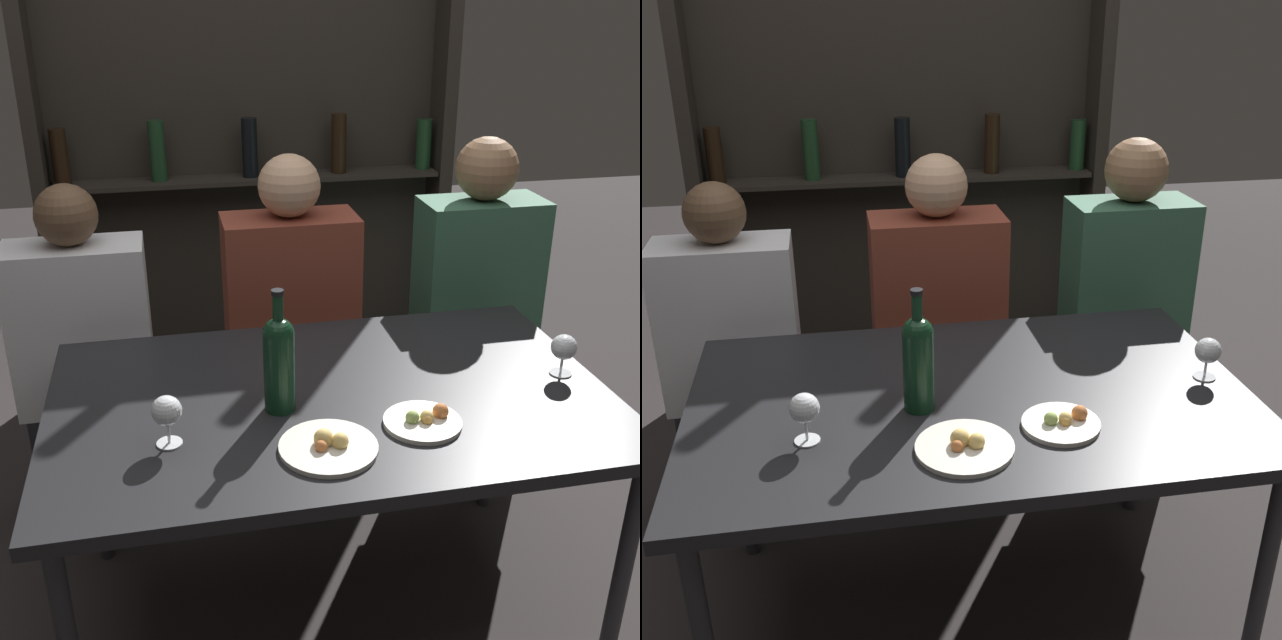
{
  "view_description": "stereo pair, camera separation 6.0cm",
  "coord_description": "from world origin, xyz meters",
  "views": [
    {
      "loc": [
        -0.38,
        -1.66,
        1.71
      ],
      "look_at": [
        0.0,
        0.14,
        0.9
      ],
      "focal_mm": 42.0,
      "sensor_mm": 36.0,
      "label": 1
    },
    {
      "loc": [
        -0.32,
        -1.67,
        1.71
      ],
      "look_at": [
        0.0,
        0.14,
        0.9
      ],
      "focal_mm": 42.0,
      "sensor_mm": 36.0,
      "label": 2
    }
  ],
  "objects": [
    {
      "name": "wine_rack_wall",
      "position": [
        -0.0,
        1.67,
        1.19
      ],
      "size": [
        1.82,
        0.21,
        2.36
      ],
      "color": "#28231E",
      "rests_on": "ground_plane"
    },
    {
      "name": "seated_person_right",
      "position": [
        0.67,
        0.64,
        0.6
      ],
      "size": [
        0.42,
        0.22,
        1.28
      ],
      "color": "#26262B",
      "rests_on": "ground_plane"
    },
    {
      "name": "wine_bottle",
      "position": [
        -0.14,
        -0.05,
        0.89
      ],
      "size": [
        0.08,
        0.08,
        0.32
      ],
      "color": "black",
      "rests_on": "dining_table"
    },
    {
      "name": "wine_glass_0",
      "position": [
        -0.42,
        -0.15,
        0.84
      ],
      "size": [
        0.07,
        0.07,
        0.12
      ],
      "color": "silver",
      "rests_on": "dining_table"
    },
    {
      "name": "wine_glass_1",
      "position": [
        0.64,
        -0.02,
        0.83
      ],
      "size": [
        0.07,
        0.07,
        0.12
      ],
      "color": "silver",
      "rests_on": "dining_table"
    },
    {
      "name": "food_plate_1",
      "position": [
        -0.06,
        -0.25,
        0.76
      ],
      "size": [
        0.23,
        0.23,
        0.05
      ],
      "color": "silver",
      "rests_on": "dining_table"
    },
    {
      "name": "dining_table",
      "position": [
        0.0,
        0.0,
        0.69
      ],
      "size": [
        1.45,
        0.9,
        0.75
      ],
      "color": "black",
      "rests_on": "ground_plane"
    },
    {
      "name": "seated_person_center",
      "position": [
        0.01,
        0.64,
        0.58
      ],
      "size": [
        0.44,
        0.22,
        1.25
      ],
      "color": "#26262B",
      "rests_on": "ground_plane"
    },
    {
      "name": "food_plate_0",
      "position": [
        0.19,
        -0.19,
        0.76
      ],
      "size": [
        0.19,
        0.19,
        0.04
      ],
      "color": "silver",
      "rests_on": "dining_table"
    },
    {
      "name": "ground_plane",
      "position": [
        0.0,
        0.0,
        0.0
      ],
      "size": [
        10.0,
        10.0,
        0.0
      ],
      "primitive_type": "plane",
      "color": "#332D2D"
    },
    {
      "name": "seated_person_left",
      "position": [
        -0.68,
        0.64,
        0.55
      ],
      "size": [
        0.43,
        0.22,
        1.19
      ],
      "color": "#26262B",
      "rests_on": "ground_plane"
    }
  ]
}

